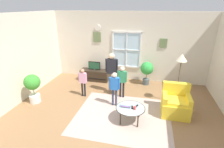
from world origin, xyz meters
The scene contains 19 objects.
ground_plane centered at (0.00, 0.00, -0.01)m, with size 6.82×6.02×0.02m, color olive.
back_wall centered at (0.00, 2.77, 1.38)m, with size 6.22×0.17×2.76m.
side_wall_left centered at (-3.17, 0.00, 1.38)m, with size 0.12×5.42×2.76m.
area_rug centered at (0.26, 0.01, 0.00)m, with size 2.68×2.30×0.01m, color tan.
tv_stand centered at (-1.32, 2.26, 0.23)m, with size 1.16×0.44×0.46m.
television centered at (-1.32, 2.26, 0.65)m, with size 0.49×0.08×0.35m.
armchair centered at (1.71, 0.48, 0.33)m, with size 0.76×0.74×0.87m.
coffee_table centered at (0.49, -0.17, 0.38)m, with size 0.79×0.79×0.41m.
book_stack centered at (0.36, -0.12, 0.44)m, with size 0.27×0.20×0.07m.
cup centered at (0.60, -0.22, 0.45)m, with size 0.07×0.07×0.09m, color #BF3F3F.
remote_near_books centered at (0.54, -0.15, 0.42)m, with size 0.04×0.14×0.02m, color black.
remote_near_cup centered at (0.64, -0.06, 0.42)m, with size 0.04×0.14×0.02m, color black.
person_pink_shirt centered at (-1.26, 0.85, 0.63)m, with size 0.30×0.14×1.01m.
person_blue_shirt centered at (-0.09, 0.51, 0.70)m, with size 0.33×0.15×1.11m.
person_green_shirt centered at (0.04, 1.09, 0.69)m, with size 0.33×0.15×1.11m.
person_black_shirt centered at (-0.38, 1.35, 0.92)m, with size 0.44×0.20×1.47m.
potted_plant_by_window centered at (0.80, 2.33, 0.61)m, with size 0.50×0.50×0.93m.
potted_plant_corner centered at (-2.66, 0.12, 0.60)m, with size 0.50×0.50×0.96m.
floor_lamp centered at (1.80, 1.08, 1.38)m, with size 0.32×0.32×1.65m.
Camera 1 is at (0.89, -4.12, 2.95)m, focal length 27.67 mm.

